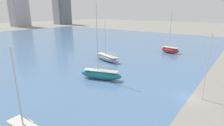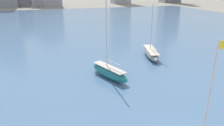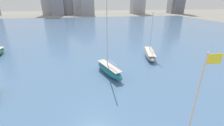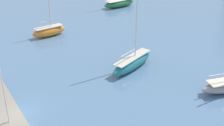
{
  "view_description": "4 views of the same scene",
  "coord_description": "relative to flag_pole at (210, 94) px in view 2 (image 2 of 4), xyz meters",
  "views": [
    {
      "loc": [
        -28.8,
        -5.83,
        13.9
      ],
      "look_at": [
        -7.18,
        10.77,
        5.94
      ],
      "focal_mm": 28.0,
      "sensor_mm": 36.0,
      "label": 1
    },
    {
      "loc": [
        -12.5,
        -15.49,
        14.95
      ],
      "look_at": [
        -3.23,
        13.2,
        4.25
      ],
      "focal_mm": 35.0,
      "sensor_mm": 36.0,
      "label": 2
    },
    {
      "loc": [
        -6.51,
        -9.54,
        13.84
      ],
      "look_at": [
        -1.67,
        18.0,
        2.29
      ],
      "focal_mm": 24.0,
      "sensor_mm": 36.0,
      "label": 3
    },
    {
      "loc": [
        31.39,
        -6.77,
        21.69
      ],
      "look_at": [
        0.78,
        12.02,
        3.76
      ],
      "focal_mm": 50.0,
      "sensor_mm": 36.0,
      "label": 4
    }
  ],
  "objects": [
    {
      "name": "harbor_water",
      "position": [
        -1.07,
        71.76,
        -5.92
      ],
      "size": [
        180.0,
        140.0,
        0.0
      ],
      "color": "#4C7099",
      "rests_on": "ground_plane"
    },
    {
      "name": "flag_pole",
      "position": [
        0.0,
        0.0,
        0.0
      ],
      "size": [
        1.24,
        0.14,
        10.88
      ],
      "color": "silver",
      "rests_on": "ground_plane"
    },
    {
      "name": "sailboat_gray",
      "position": [
        8.78,
        27.47,
        -4.98
      ],
      "size": [
        4.88,
        10.61,
        11.43
      ],
      "rotation": [
        0.0,
        0.0,
        -0.26
      ],
      "color": "gray",
      "rests_on": "harbor_water"
    },
    {
      "name": "sailboat_teal",
      "position": [
        -3.42,
        19.25,
        -4.81
      ],
      "size": [
        5.01,
        9.26,
        15.46
      ],
      "rotation": [
        0.0,
        0.0,
        0.36
      ],
      "color": "#1E757F",
      "rests_on": "harbor_water"
    }
  ]
}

